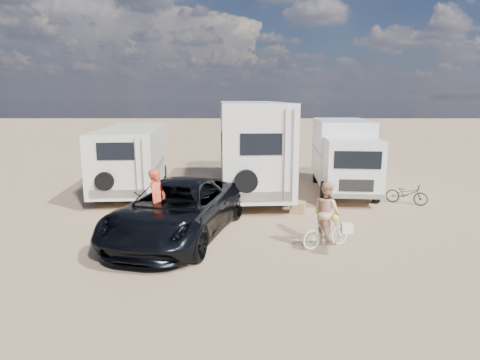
{
  "coord_description": "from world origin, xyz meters",
  "views": [
    {
      "loc": [
        -0.66,
        -10.45,
        4.02
      ],
      "look_at": [
        -0.74,
        3.14,
        1.3
      ],
      "focal_mm": 31.08,
      "sensor_mm": 36.0,
      "label": 1
    }
  ],
  "objects_px": {
    "box_truck": "(344,157)",
    "rv_main": "(251,148)",
    "cooler": "(219,209)",
    "crate": "(298,207)",
    "rider_woman": "(327,218)",
    "rv_left": "(133,159)",
    "bike_man": "(158,222)",
    "bike_woman": "(326,232)",
    "rider_man": "(158,207)",
    "dark_suv": "(177,210)",
    "bike_parked": "(407,194)"
  },
  "relations": [
    {
      "from": "rv_left",
      "to": "rider_woman",
      "type": "bearing_deg",
      "value": -50.54
    },
    {
      "from": "bike_man",
      "to": "crate",
      "type": "bearing_deg",
      "value": -42.71
    },
    {
      "from": "box_truck",
      "to": "rv_main",
      "type": "bearing_deg",
      "value": -176.24
    },
    {
      "from": "bike_man",
      "to": "cooler",
      "type": "xyz_separation_m",
      "value": [
        1.6,
        2.4,
        -0.27
      ]
    },
    {
      "from": "box_truck",
      "to": "rider_man",
      "type": "height_order",
      "value": "box_truck"
    },
    {
      "from": "crate",
      "to": "rider_woman",
      "type": "bearing_deg",
      "value": -84.75
    },
    {
      "from": "rv_main",
      "to": "cooler",
      "type": "bearing_deg",
      "value": -110.88
    },
    {
      "from": "rv_left",
      "to": "dark_suv",
      "type": "height_order",
      "value": "rv_left"
    },
    {
      "from": "rider_woman",
      "to": "crate",
      "type": "xyz_separation_m",
      "value": [
        -0.32,
        3.43,
        -0.63
      ]
    },
    {
      "from": "box_truck",
      "to": "rider_woman",
      "type": "bearing_deg",
      "value": -102.08
    },
    {
      "from": "cooler",
      "to": "rv_left",
      "type": "bearing_deg",
      "value": 116.47
    },
    {
      "from": "rider_woman",
      "to": "rv_main",
      "type": "bearing_deg",
      "value": -9.31
    },
    {
      "from": "rv_left",
      "to": "rider_woman",
      "type": "relative_size",
      "value": 4.22
    },
    {
      "from": "rider_woman",
      "to": "bike_woman",
      "type": "bearing_deg",
      "value": -0.0
    },
    {
      "from": "bike_man",
      "to": "cooler",
      "type": "relative_size",
      "value": 3.37
    },
    {
      "from": "bike_woman",
      "to": "rider_man",
      "type": "distance_m",
      "value": 4.77
    },
    {
      "from": "rv_left",
      "to": "bike_parked",
      "type": "bearing_deg",
      "value": -17.36
    },
    {
      "from": "rider_man",
      "to": "bike_parked",
      "type": "height_order",
      "value": "rider_man"
    },
    {
      "from": "rider_woman",
      "to": "cooler",
      "type": "xyz_separation_m",
      "value": [
        -3.08,
        3.11,
        -0.61
      ]
    },
    {
      "from": "dark_suv",
      "to": "rider_man",
      "type": "distance_m",
      "value": 0.57
    },
    {
      "from": "dark_suv",
      "to": "crate",
      "type": "height_order",
      "value": "dark_suv"
    },
    {
      "from": "dark_suv",
      "to": "rider_woman",
      "type": "xyz_separation_m",
      "value": [
        4.15,
        -0.87,
        0.01
      ]
    },
    {
      "from": "box_truck",
      "to": "dark_suv",
      "type": "relative_size",
      "value": 1.03
    },
    {
      "from": "rv_main",
      "to": "box_truck",
      "type": "distance_m",
      "value": 3.98
    },
    {
      "from": "bike_parked",
      "to": "cooler",
      "type": "relative_size",
      "value": 2.74
    },
    {
      "from": "cooler",
      "to": "bike_parked",
      "type": "bearing_deg",
      "value": -5.59
    },
    {
      "from": "rv_main",
      "to": "rider_man",
      "type": "xyz_separation_m",
      "value": [
        -2.79,
        -6.16,
        -0.98
      ]
    },
    {
      "from": "rider_man",
      "to": "crate",
      "type": "bearing_deg",
      "value": -42.71
    },
    {
      "from": "rider_woman",
      "to": "cooler",
      "type": "height_order",
      "value": "rider_woman"
    },
    {
      "from": "bike_man",
      "to": "cooler",
      "type": "bearing_deg",
      "value": -18.4
    },
    {
      "from": "dark_suv",
      "to": "bike_man",
      "type": "height_order",
      "value": "dark_suv"
    },
    {
      "from": "bike_woman",
      "to": "crate",
      "type": "height_order",
      "value": "bike_woman"
    },
    {
      "from": "dark_suv",
      "to": "bike_parked",
      "type": "distance_m",
      "value": 9.02
    },
    {
      "from": "rv_main",
      "to": "bike_woman",
      "type": "xyz_separation_m",
      "value": [
        1.89,
        -6.88,
        -1.46
      ]
    },
    {
      "from": "rv_main",
      "to": "box_truck",
      "type": "bearing_deg",
      "value": -4.36
    },
    {
      "from": "box_truck",
      "to": "bike_man",
      "type": "height_order",
      "value": "box_truck"
    },
    {
      "from": "dark_suv",
      "to": "cooler",
      "type": "xyz_separation_m",
      "value": [
        1.07,
        2.24,
        -0.59
      ]
    },
    {
      "from": "dark_suv",
      "to": "crate",
      "type": "relative_size",
      "value": 11.96
    },
    {
      "from": "bike_woman",
      "to": "rider_man",
      "type": "xyz_separation_m",
      "value": [
        -4.69,
        0.71,
        0.49
      ]
    },
    {
      "from": "rv_main",
      "to": "rider_woman",
      "type": "height_order",
      "value": "rv_main"
    },
    {
      "from": "rv_main",
      "to": "box_truck",
      "type": "relative_size",
      "value": 1.36
    },
    {
      "from": "rider_man",
      "to": "cooler",
      "type": "xyz_separation_m",
      "value": [
        1.6,
        2.4,
        -0.7
      ]
    },
    {
      "from": "rider_man",
      "to": "rv_left",
      "type": "bearing_deg",
      "value": 35.35
    },
    {
      "from": "rv_left",
      "to": "box_truck",
      "type": "distance_m",
      "value": 9.06
    },
    {
      "from": "box_truck",
      "to": "rider_woman",
      "type": "relative_size",
      "value": 3.66
    },
    {
      "from": "rv_main",
      "to": "crate",
      "type": "bearing_deg",
      "value": -68.72
    },
    {
      "from": "bike_woman",
      "to": "bike_parked",
      "type": "distance_m",
      "value": 6.17
    },
    {
      "from": "cooler",
      "to": "box_truck",
      "type": "bearing_deg",
      "value": 17.44
    },
    {
      "from": "cooler",
      "to": "crate",
      "type": "distance_m",
      "value": 2.79
    },
    {
      "from": "box_truck",
      "to": "bike_man",
      "type": "bearing_deg",
      "value": -133.14
    }
  ]
}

